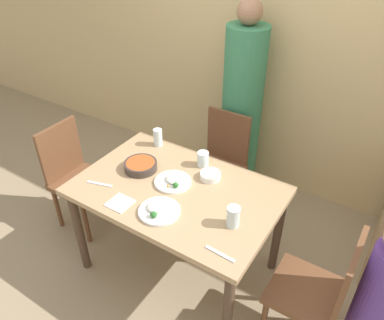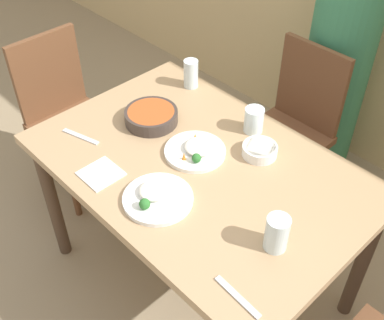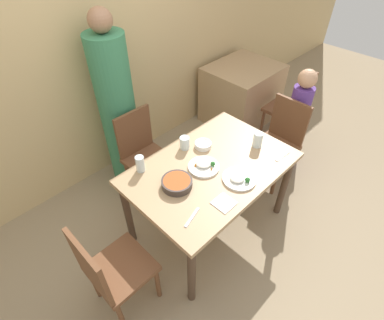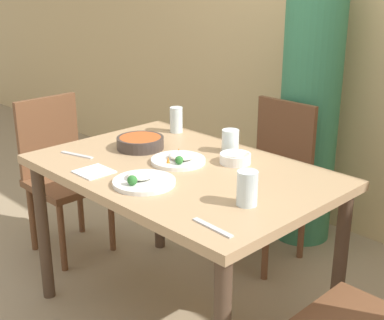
# 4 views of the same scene
# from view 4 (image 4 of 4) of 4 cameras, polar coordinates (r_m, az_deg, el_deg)

# --- Properties ---
(ground_plane) EXTENTS (10.00, 10.00, 0.00)m
(ground_plane) POSITION_cam_4_polar(r_m,az_deg,el_deg) (2.69, -1.02, -16.19)
(ground_plane) COLOR #998466
(wall_back) EXTENTS (10.00, 0.06, 2.70)m
(wall_back) POSITION_cam_4_polar(r_m,az_deg,el_deg) (3.31, 17.37, 14.86)
(wall_back) COLOR tan
(wall_back) RESTS_ON ground_plane
(dining_table) EXTENTS (1.31, 0.87, 0.76)m
(dining_table) POSITION_cam_4_polar(r_m,az_deg,el_deg) (2.36, -1.12, -2.84)
(dining_table) COLOR tan
(dining_table) RESTS_ON ground_plane
(chair_adult_spot) EXTENTS (0.40, 0.40, 0.89)m
(chair_adult_spot) POSITION_cam_4_polar(r_m,az_deg,el_deg) (3.03, 8.40, -1.74)
(chair_adult_spot) COLOR brown
(chair_adult_spot) RESTS_ON ground_plane
(chair_empty_left) EXTENTS (0.40, 0.40, 0.89)m
(chair_empty_left) POSITION_cam_4_polar(r_m,az_deg,el_deg) (3.17, -13.75, -1.12)
(chair_empty_left) COLOR brown
(chair_empty_left) RESTS_ON ground_plane
(person_adult) EXTENTS (0.34, 0.34, 1.72)m
(person_adult) POSITION_cam_4_polar(r_m,az_deg,el_deg) (3.20, 12.42, 5.10)
(person_adult) COLOR #387F56
(person_adult) RESTS_ON ground_plane
(bowl_curry) EXTENTS (0.23, 0.23, 0.06)m
(bowl_curry) POSITION_cam_4_polar(r_m,az_deg,el_deg) (2.58, -5.53, 1.88)
(bowl_curry) COLOR #3D332D
(bowl_curry) RESTS_ON dining_table
(plate_rice_adult) EXTENTS (0.25, 0.25, 0.06)m
(plate_rice_adult) POSITION_cam_4_polar(r_m,az_deg,el_deg) (2.15, -5.26, -2.19)
(plate_rice_adult) COLOR white
(plate_rice_adult) RESTS_ON dining_table
(plate_rice_child) EXTENTS (0.24, 0.24, 0.05)m
(plate_rice_child) POSITION_cam_4_polar(r_m,az_deg,el_deg) (2.38, -1.37, 0.10)
(plate_rice_child) COLOR white
(plate_rice_child) RESTS_ON dining_table
(bowl_rice_small) EXTENTS (0.14, 0.14, 0.04)m
(bowl_rice_small) POSITION_cam_4_polar(r_m,az_deg,el_deg) (2.38, 4.64, 0.22)
(bowl_rice_small) COLOR white
(bowl_rice_small) RESTS_ON dining_table
(glass_water_tall) EXTENTS (0.07, 0.07, 0.13)m
(glass_water_tall) POSITION_cam_4_polar(r_m,az_deg,el_deg) (2.83, -1.69, 4.32)
(glass_water_tall) COLOR silver
(glass_water_tall) RESTS_ON dining_table
(glass_water_short) EXTENTS (0.08, 0.08, 0.11)m
(glass_water_short) POSITION_cam_4_polar(r_m,az_deg,el_deg) (2.52, 4.11, 2.03)
(glass_water_short) COLOR silver
(glass_water_short) RESTS_ON dining_table
(glass_water_center) EXTENTS (0.08, 0.08, 0.13)m
(glass_water_center) POSITION_cam_4_polar(r_m,az_deg,el_deg) (1.94, 5.91, -3.01)
(glass_water_center) COLOR silver
(glass_water_center) RESTS_ON dining_table
(napkin_folded) EXTENTS (0.14, 0.14, 0.01)m
(napkin_folded) POSITION_cam_4_polar(r_m,az_deg,el_deg) (2.30, -10.41, -1.24)
(napkin_folded) COLOR white
(napkin_folded) RESTS_ON dining_table
(fork_steel) EXTENTS (0.18, 0.07, 0.01)m
(fork_steel) POSITION_cam_4_polar(r_m,az_deg,el_deg) (2.53, -12.18, 0.54)
(fork_steel) COLOR silver
(fork_steel) RESTS_ON dining_table
(spoon_steel) EXTENTS (0.18, 0.03, 0.01)m
(spoon_steel) POSITION_cam_4_polar(r_m,az_deg,el_deg) (1.79, 2.20, -7.21)
(spoon_steel) COLOR silver
(spoon_steel) RESTS_ON dining_table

